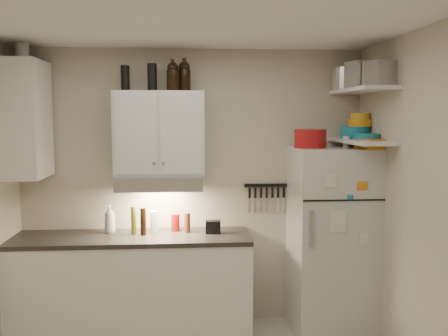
{
  "coord_description": "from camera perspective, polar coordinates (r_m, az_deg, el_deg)",
  "views": [
    {
      "loc": [
        -0.07,
        -3.19,
        1.97
      ],
      "look_at": [
        0.25,
        0.9,
        1.55
      ],
      "focal_mm": 40.0,
      "sensor_mm": 36.0,
      "label": 1
    }
  ],
  "objects": [
    {
      "name": "red_jar",
      "position": [
        4.66,
        -5.58,
        -6.22
      ],
      "size": [
        0.09,
        0.09,
        0.16
      ],
      "primitive_type": "cylinder",
      "rotation": [
        0.0,
        0.0,
        0.22
      ],
      "color": "maroon",
      "rests_on": "countertop"
    },
    {
      "name": "countertop",
      "position": [
        4.55,
        -10.49,
        -7.86
      ],
      "size": [
        2.1,
        0.62,
        0.04
      ],
      "primitive_type": "cube",
      "color": "#2A2724",
      "rests_on": "base_cabinet"
    },
    {
      "name": "book_stack",
      "position": [
        4.43,
        16.59,
        2.65
      ],
      "size": [
        0.26,
        0.29,
        0.08
      ],
      "primitive_type": "cube",
      "rotation": [
        0.0,
        0.0,
        0.26
      ],
      "color": "orange",
      "rests_on": "fridge"
    },
    {
      "name": "thermos_b",
      "position": [
        4.57,
        -11.23,
        10.03
      ],
      "size": [
        0.09,
        0.09,
        0.22
      ],
      "primitive_type": "cylinder",
      "rotation": [
        0.0,
        0.0,
        -0.23
      ],
      "color": "black",
      "rests_on": "upper_cabinet"
    },
    {
      "name": "vinegar_bottle",
      "position": [
        4.53,
        -9.21,
        -6.06
      ],
      "size": [
        0.06,
        0.06,
        0.25
      ],
      "primitive_type": "cylinder",
      "rotation": [
        0.0,
        0.0,
        -0.14
      ],
      "color": "black",
      "rests_on": "countertop"
    },
    {
      "name": "back_wall",
      "position": [
        4.75,
        -3.58,
        -2.27
      ],
      "size": [
        3.2,
        0.02,
        2.6
      ],
      "primitive_type": "cube",
      "color": "#BDB5A1",
      "rests_on": "ground"
    },
    {
      "name": "range_hood",
      "position": [
        4.51,
        -7.35,
        -1.6
      ],
      "size": [
        0.76,
        0.46,
        0.12
      ],
      "primitive_type": "cube",
      "color": "silver",
      "rests_on": "back_wall"
    },
    {
      "name": "bowl_teal",
      "position": [
        4.73,
        14.75,
        3.95
      ],
      "size": [
        0.27,
        0.27,
        0.11
      ],
      "primitive_type": "cylinder",
      "color": "teal",
      "rests_on": "shelf_lo"
    },
    {
      "name": "ceiling",
      "position": [
        3.26,
        -3.31,
        17.14
      ],
      "size": [
        3.2,
        3.0,
        0.02
      ],
      "primitive_type": "cube",
      "color": "white",
      "rests_on": "ground"
    },
    {
      "name": "growler_b",
      "position": [
        4.56,
        -4.57,
        10.44
      ],
      "size": [
        0.15,
        0.15,
        0.27
      ],
      "primitive_type": null,
      "rotation": [
        0.0,
        0.0,
        0.31
      ],
      "color": "black",
      "rests_on": "upper_cabinet"
    },
    {
      "name": "bowl_yellow",
      "position": [
        4.71,
        15.31,
        5.74
      ],
      "size": [
        0.17,
        0.17,
        0.05
      ],
      "primitive_type": "cylinder",
      "color": "gold",
      "rests_on": "bowl_orange"
    },
    {
      "name": "oil_bottle",
      "position": [
        4.58,
        -10.29,
        -5.9
      ],
      "size": [
        0.06,
        0.06,
        0.25
      ],
      "primitive_type": "cylinder",
      "rotation": [
        0.0,
        0.0,
        0.23
      ],
      "color": "#576318",
      "rests_on": "countertop"
    },
    {
      "name": "tin_b",
      "position": [
        4.24,
        17.39,
        10.25
      ],
      "size": [
        0.25,
        0.25,
        0.2
      ],
      "primitive_type": "cube",
      "rotation": [
        0.0,
        0.0,
        0.29
      ],
      "color": "#AAAAAD",
      "rests_on": "shelf_hi"
    },
    {
      "name": "side_jar",
      "position": [
        4.68,
        -22.07,
        12.22
      ],
      "size": [
        0.13,
        0.13,
        0.15
      ],
      "primitive_type": "cylinder",
      "rotation": [
        0.0,
        0.0,
        0.19
      ],
      "color": "silver",
      "rests_on": "side_cabinet"
    },
    {
      "name": "growler_a",
      "position": [
        4.48,
        -5.86,
        10.41
      ],
      "size": [
        0.13,
        0.13,
        0.26
      ],
      "primitive_type": null,
      "rotation": [
        0.0,
        0.0,
        -0.18
      ],
      "color": "black",
      "rests_on": "upper_cabinet"
    },
    {
      "name": "upper_cabinet",
      "position": [
        4.54,
        -7.39,
        3.96
      ],
      "size": [
        0.8,
        0.33,
        0.75
      ],
      "primitive_type": "cube",
      "color": "white",
      "rests_on": "back_wall"
    },
    {
      "name": "tin_a",
      "position": [
        4.39,
        15.45,
        10.24
      ],
      "size": [
        0.26,
        0.25,
        0.22
      ],
      "primitive_type": "cube",
      "rotation": [
        0.0,
        0.0,
        0.29
      ],
      "color": "#AAAAAD",
      "rests_on": "shelf_hi"
    },
    {
      "name": "knife_strip",
      "position": [
        4.79,
        4.84,
        -1.98
      ],
      "size": [
        0.42,
        0.02,
        0.03
      ],
      "primitive_type": "cube",
      "color": "black",
      "rests_on": "back_wall"
    },
    {
      "name": "pepper_mill",
      "position": [
        4.59,
        -4.23,
        -6.24
      ],
      "size": [
        0.06,
        0.06,
        0.18
      ],
      "primitive_type": "cylinder",
      "rotation": [
        0.0,
        0.0,
        -0.03
      ],
      "color": "brown",
      "rests_on": "countertop"
    },
    {
      "name": "thermos_a",
      "position": [
        4.52,
        -8.21,
        10.22
      ],
      "size": [
        0.08,
        0.08,
        0.24
      ],
      "primitive_type": "cylinder",
      "rotation": [
        0.0,
        0.0,
        0.01
      ],
      "color": "black",
      "rests_on": "upper_cabinet"
    },
    {
      "name": "right_wall",
      "position": [
        3.67,
        22.95,
        -5.16
      ],
      "size": [
        0.02,
        3.0,
        2.6
      ],
      "primitive_type": "cube",
      "color": "#BDB5A1",
      "rests_on": "ground"
    },
    {
      "name": "shelf_hi",
      "position": [
        4.49,
        15.5,
        8.57
      ],
      "size": [
        0.3,
        0.95,
        0.03
      ],
      "primitive_type": "cube",
      "color": "white",
      "rests_on": "right_wall"
    },
    {
      "name": "caddy",
      "position": [
        4.55,
        -1.26,
        -6.75
      ],
      "size": [
        0.14,
        0.1,
        0.12
      ],
      "primitive_type": "cube",
      "rotation": [
        0.0,
        0.0,
        -0.05
      ],
      "color": "black",
      "rests_on": "countertop"
    },
    {
      "name": "clear_bottle",
      "position": [
        4.61,
        -8.03,
        -6.11
      ],
      "size": [
        0.07,
        0.07,
        0.2
      ],
      "primitive_type": "cylinder",
      "rotation": [
        0.0,
        0.0,
        0.12
      ],
      "color": "silver",
      "rests_on": "countertop"
    },
    {
      "name": "plates",
      "position": [
        4.5,
        16.05,
        3.47
      ],
      "size": [
        0.24,
        0.24,
        0.05
      ],
      "primitive_type": "cylinder",
      "rotation": [
        0.0,
        0.0,
        -0.13
      ],
      "color": "teal",
      "rests_on": "shelf_lo"
    },
    {
      "name": "dutch_oven",
      "position": [
        4.46,
        9.82,
        3.34
      ],
      "size": [
        0.28,
        0.28,
        0.16
      ],
      "primitive_type": "cylinder",
      "rotation": [
        0.0,
        0.0,
        -0.01
      ],
      "color": "maroon",
      "rests_on": "fridge"
    },
    {
      "name": "side_cabinet",
      "position": [
        4.6,
        -21.81,
        5.18
      ],
      "size": [
        0.33,
        0.55,
        1.0
      ],
      "primitive_type": "cube",
      "color": "white",
      "rests_on": "left_wall"
    },
    {
      "name": "spice_jar",
      "position": [
        4.57,
        13.82,
        2.92
      ],
      "size": [
        0.06,
        0.06,
        0.1
      ],
      "primitive_type": "cylinder",
      "rotation": [
        0.0,
        0.0,
        -0.03
      ],
      "color": "silver",
      "rests_on": "fridge"
    },
    {
      "name": "bowl_orange",
      "position": [
        4.71,
        15.29,
        5.0
      ],
      "size": [
        0.22,
        0.22,
        0.07
      ],
      "primitive_type": "cylinder",
      "color": "orange",
      "rests_on": "bowl_teal"
    },
    {
      "name": "soap_bottle",
      "position": [
        4.67,
        -12.93,
        -5.49
      ],
      "size": [
        0.13,
        0.13,
        0.29
      ],
      "primitive_type": "imported",
      "rotation": [
        0.0,
        0.0,
        -0.14
      ],
      "color": "white",
      "rests_on": "countertop"
    },
    {
      "name": "base_cabinet",
      "position": [
        4.68,
        -10.38,
        -13.34
      ],
      "size": [
        2.1,
        0.6,
        0.88
      ],
      "primitive_type": "cube",
      "color": "white",
      "rests_on": "floor"
    },
    {
      "name": "fridge",
      "position": [
        4.69,
        12.15,
        -8.12
      ],
      "size": [
        0.7,
        0.68,
        1.7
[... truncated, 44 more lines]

